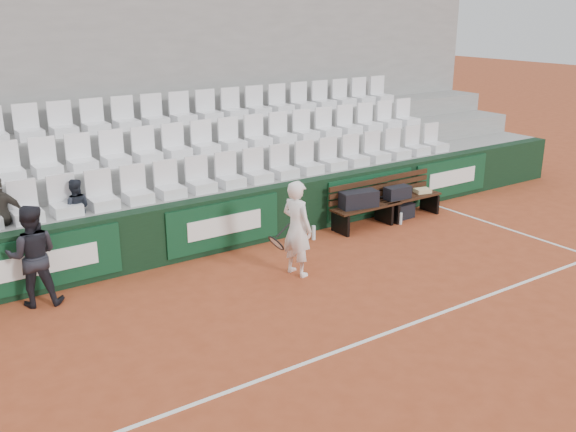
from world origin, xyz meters
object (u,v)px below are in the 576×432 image
at_px(sports_bag_right, 398,193).
at_px(water_bottle_far, 401,218).
at_px(bench_left, 366,217).
at_px(bench_right, 407,206).
at_px(ball_kid, 33,256).
at_px(sports_bag_left, 359,199).
at_px(sports_bag_ground, 401,211).
at_px(spectator_c, 73,182).
at_px(water_bottle_near, 314,233).
at_px(tennis_player, 297,228).

xyz_separation_m(sports_bag_right, water_bottle_far, (-0.13, -0.26, -0.46)).
bearing_deg(water_bottle_far, bench_left, 160.60).
bearing_deg(bench_right, ball_kid, 179.33).
bearing_deg(bench_left, water_bottle_far, -19.40).
bearing_deg(water_bottle_far, ball_kid, 177.02).
height_order(bench_left, ball_kid, ball_kid).
height_order(sports_bag_right, water_bottle_far, sports_bag_right).
bearing_deg(sports_bag_left, water_bottle_far, -16.20).
bearing_deg(sports_bag_ground, water_bottle_far, -135.43).
xyz_separation_m(bench_right, ball_kid, (-7.40, 0.09, 0.53)).
bearing_deg(spectator_c, sports_bag_left, -173.27).
bearing_deg(water_bottle_near, water_bottle_far, -7.76).
bearing_deg(sports_bag_right, bench_left, -179.15).
distance_m(bench_right, water_bottle_far, 0.54).
height_order(bench_right, sports_bag_left, sports_bag_left).
distance_m(water_bottle_near, spectator_c, 4.38).
bearing_deg(sports_bag_right, tennis_player, -161.01).
height_order(water_bottle_near, spectator_c, spectator_c).
height_order(bench_left, tennis_player, tennis_player).
distance_m(sports_bag_ground, ball_kid, 7.26).
bearing_deg(spectator_c, sports_bag_ground, -170.95).
distance_m(sports_bag_left, sports_bag_ground, 1.27).
bearing_deg(spectator_c, water_bottle_far, -173.99).
bearing_deg(tennis_player, water_bottle_near, 43.82).
bearing_deg(sports_bag_left, bench_left, -4.13).
distance_m(bench_left, sports_bag_left, 0.43).
xyz_separation_m(tennis_player, spectator_c, (-2.84, 2.17, 0.71)).
height_order(bench_right, sports_bag_right, sports_bag_right).
distance_m(sports_bag_right, water_bottle_near, 2.15).
bearing_deg(sports_bag_ground, bench_left, -177.78).
bearing_deg(sports_bag_left, bench_right, 0.61).
bearing_deg(bench_right, sports_bag_ground, 176.60).
distance_m(bench_left, ball_kid, 6.27).
bearing_deg(sports_bag_right, sports_bag_ground, 9.33).
bearing_deg(spectator_c, sports_bag_right, -171.41).
relative_size(sports_bag_left, tennis_player, 0.48).
relative_size(bench_left, tennis_player, 0.95).
xyz_separation_m(bench_left, spectator_c, (-5.31, 1.05, 1.28)).
height_order(bench_left, sports_bag_right, sports_bag_right).
distance_m(water_bottle_far, tennis_player, 3.35).
height_order(sports_bag_left, sports_bag_right, sports_bag_left).
relative_size(sports_bag_left, water_bottle_far, 3.12).
xyz_separation_m(sports_bag_ground, tennis_player, (-3.46, -1.16, 0.63)).
bearing_deg(water_bottle_far, spectator_c, 167.84).
relative_size(bench_right, tennis_player, 0.95).
relative_size(sports_bag_ground, tennis_player, 0.32).
relative_size(water_bottle_far, tennis_player, 0.15).
xyz_separation_m(bench_left, sports_bag_right, (0.83, 0.01, 0.35)).
relative_size(water_bottle_near, tennis_player, 0.17).
height_order(bench_right, tennis_player, tennis_player).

